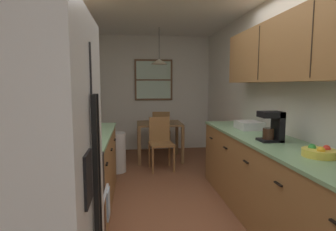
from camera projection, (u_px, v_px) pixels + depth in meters
ground_plane at (166, 194)px, 3.65m from camera, size 12.00×12.00×0.00m
wall_left at (58, 101)px, 3.34m from camera, size 0.10×9.00×2.55m
wall_right at (264, 99)px, 3.68m from camera, size 0.10×9.00×2.55m
wall_back at (152, 93)px, 6.12m from camera, size 4.40×0.10×2.55m
refrigerator at (20, 206)px, 1.26m from camera, size 0.71×0.78×1.81m
stove_range at (58, 219)px, 2.01m from camera, size 0.66×0.62×1.10m
microwave_over_range at (33, 63)px, 1.87m from camera, size 0.39×0.57×0.32m
counter_left at (85, 171)px, 3.21m from camera, size 0.64×1.80×0.90m
upper_cabinets_left at (67, 52)px, 2.98m from camera, size 0.33×1.88×0.69m
counter_right at (274, 184)px, 2.78m from camera, size 0.64×3.08×0.90m
upper_cabinets_right at (297, 48)px, 2.59m from camera, size 0.33×2.76×0.65m
dining_table at (159, 129)px, 5.28m from camera, size 0.86×0.74×0.73m
dining_chair_near at (161, 141)px, 4.72m from camera, size 0.43×0.43×0.90m
dining_chair_far at (161, 130)px, 5.87m from camera, size 0.43×0.43×0.90m
pendant_light at (159, 61)px, 5.13m from camera, size 0.32×0.32×0.69m
back_window at (154, 80)px, 6.02m from camera, size 0.84×0.05×0.91m
trash_bin at (117, 152)px, 4.55m from camera, size 0.28×0.28×0.67m
storage_canister at (71, 137)px, 2.48m from camera, size 0.11×0.11×0.19m
dish_towel at (108, 204)px, 2.21m from camera, size 0.02×0.16×0.24m
coffee_maker at (273, 126)px, 2.72m from camera, size 0.22×0.18×0.30m
fruit_bowl at (319, 152)px, 2.15m from camera, size 0.26×0.26×0.09m
dish_rack at (249, 125)px, 3.48m from camera, size 0.28×0.34×0.10m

